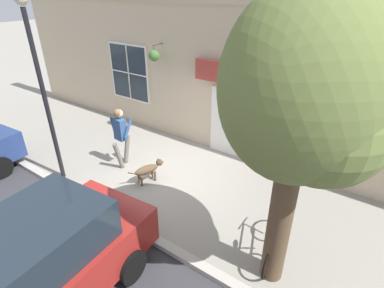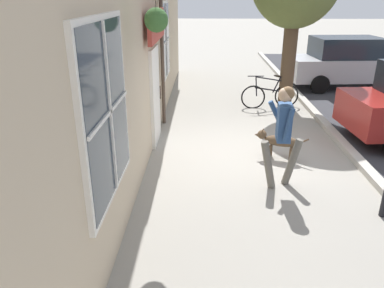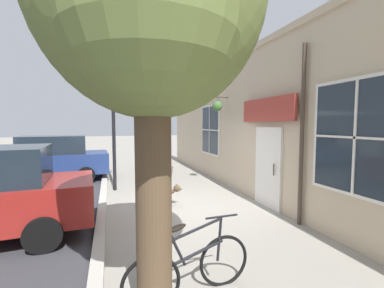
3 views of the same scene
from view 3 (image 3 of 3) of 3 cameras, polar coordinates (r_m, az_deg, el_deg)
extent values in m
plane|color=gray|center=(6.98, -2.24, -13.77)|extent=(90.00, 90.00, 0.00)
cube|color=#B2ADA3|center=(6.73, -19.41, -14.16)|extent=(0.20, 28.00, 0.12)
cube|color=#C6B293|center=(7.61, 15.06, 3.99)|extent=(0.30, 18.00, 4.29)
cube|color=#C6B293|center=(7.92, 15.39, 20.29)|extent=(0.42, 18.00, 0.16)
cube|color=white|center=(7.06, 16.63, -4.97)|extent=(0.10, 1.10, 2.10)
cube|color=#232D38|center=(7.05, 16.42, -5.39)|extent=(0.03, 0.90, 1.90)
cylinder|color=#47382D|center=(6.72, 17.69, -5.45)|extent=(0.03, 0.03, 0.30)
cube|color=#AD3D33|center=(6.92, 16.21, 7.33)|extent=(0.08, 2.20, 0.60)
cylinder|color=#47382D|center=(5.93, 23.24, 1.67)|extent=(0.09, 0.09, 3.86)
cylinder|color=#47382D|center=(9.07, 6.72, 10.28)|extent=(0.44, 0.04, 0.04)
cylinder|color=#47382D|center=(8.98, 5.65, 9.19)|extent=(0.01, 0.01, 0.34)
cone|color=#2D2823|center=(8.96, 5.64, 7.79)|extent=(0.32, 0.32, 0.18)
sphere|color=#3D6B33|center=(8.97, 5.65, 8.37)|extent=(0.34, 0.34, 0.34)
cube|color=white|center=(10.58, 4.16, 3.13)|extent=(0.08, 1.82, 2.02)
cube|color=#232D38|center=(10.56, 4.01, 3.13)|extent=(0.03, 1.70, 1.90)
cube|color=white|center=(10.56, 3.91, 3.13)|extent=(0.04, 0.04, 1.90)
cube|color=white|center=(10.56, 3.91, 3.13)|extent=(0.04, 1.70, 0.04)
cube|color=white|center=(5.12, 32.85, 1.21)|extent=(0.08, 1.82, 2.02)
cube|color=#232D38|center=(5.09, 32.63, 1.21)|extent=(0.03, 1.70, 1.90)
cube|color=white|center=(5.08, 32.49, 1.21)|extent=(0.04, 0.04, 1.90)
cube|color=white|center=(5.08, 32.49, 1.21)|extent=(0.04, 1.70, 0.04)
cylinder|color=#6B665B|center=(8.25, -5.17, -7.86)|extent=(0.31, 0.15, 0.86)
cylinder|color=#6B665B|center=(8.05, -8.03, -8.20)|extent=(0.31, 0.15, 0.86)
cube|color=#2D4C7A|center=(8.02, -6.63, -2.86)|extent=(0.24, 0.36, 0.62)
sphere|color=tan|center=(7.98, -6.51, 0.49)|extent=(0.24, 0.24, 0.24)
sphere|color=brown|center=(7.98, -6.73, 0.66)|extent=(0.22, 0.22, 0.22)
cylinder|color=#2D4C7A|center=(8.24, -7.10, -2.46)|extent=(0.17, 0.10, 0.57)
cylinder|color=#2D4C7A|center=(7.80, -5.69, -2.67)|extent=(0.33, 0.11, 0.52)
ellipsoid|color=brown|center=(7.00, -6.72, -10.44)|extent=(0.73, 0.45, 0.22)
cylinder|color=brown|center=(7.12, -4.95, -12.21)|extent=(0.06, 0.06, 0.29)
cylinder|color=brown|center=(6.98, -5.07, -12.56)|extent=(0.06, 0.06, 0.29)
cylinder|color=brown|center=(7.17, -8.28, -12.12)|extent=(0.06, 0.06, 0.29)
cylinder|color=brown|center=(7.03, -8.48, -12.46)|extent=(0.06, 0.06, 0.29)
sphere|color=brown|center=(6.94, -3.39, -9.81)|extent=(0.19, 0.19, 0.19)
cone|color=brown|center=(6.94, -2.47, -9.98)|extent=(0.12, 0.12, 0.09)
cone|color=brown|center=(6.97, -3.44, -9.02)|extent=(0.06, 0.06, 0.07)
cone|color=brown|center=(6.87, -3.51, -9.21)|extent=(0.06, 0.06, 0.07)
cylinder|color=brown|center=(7.06, -10.17, -9.94)|extent=(0.21, 0.10, 0.14)
cylinder|color=brown|center=(2.93, -8.52, -11.73)|extent=(0.40, 0.40, 2.72)
sphere|color=olive|center=(2.64, -9.14, 26.04)|extent=(1.69, 1.69, 1.69)
torus|color=black|center=(3.83, 7.09, -24.35)|extent=(0.70, 0.06, 0.70)
torus|color=black|center=(3.39, -9.08, -28.48)|extent=(0.70, 0.06, 0.70)
cylinder|color=black|center=(3.48, -0.36, -23.69)|extent=(0.97, 0.24, 0.22)
cylinder|color=black|center=(3.34, -3.30, -22.26)|extent=(0.24, 0.09, 0.47)
cylinder|color=black|center=(3.37, 0.42, -18.68)|extent=(0.81, 0.21, 0.19)
cylinder|color=black|center=(3.64, 6.10, -20.27)|extent=(0.10, 0.05, 0.58)
cylinder|color=black|center=(3.55, 6.63, -15.73)|extent=(0.46, 0.04, 0.03)
ellipsoid|color=black|center=(3.23, -3.32, -18.14)|extent=(0.26, 0.15, 0.10)
cube|color=navy|center=(11.18, -29.36, -3.84)|extent=(4.42, 2.08, 0.76)
cube|color=#1E2833|center=(11.08, -28.39, -0.12)|extent=(2.35, 1.71, 0.68)
cylinder|color=black|center=(12.32, -34.96, -5.14)|extent=(0.63, 0.23, 0.62)
cylinder|color=black|center=(10.27, -22.46, -6.43)|extent=(0.63, 0.23, 0.62)
cylinder|color=black|center=(12.01, -22.42, -4.91)|extent=(0.63, 0.23, 0.62)
cylinder|color=black|center=(5.24, -30.19, -17.02)|extent=(0.63, 0.23, 0.62)
cylinder|color=black|center=(6.90, -28.12, -11.81)|extent=(0.63, 0.23, 0.62)
cylinder|color=black|center=(8.75, -17.03, 4.10)|extent=(0.11, 0.11, 4.33)
sphere|color=beige|center=(9.06, -17.38, 19.09)|extent=(0.32, 0.32, 0.32)
camera|label=1|loc=(4.68, -83.53, 33.75)|focal=28.00mm
camera|label=2|loc=(14.05, -6.01, 8.33)|focal=35.00mm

